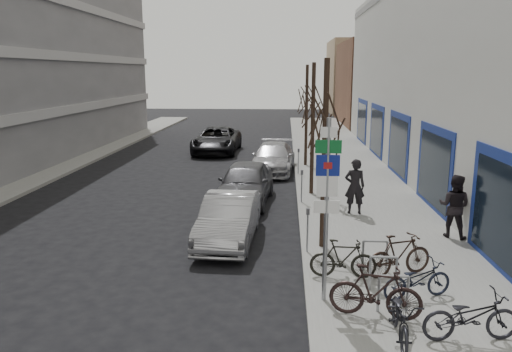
# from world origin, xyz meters

# --- Properties ---
(ground) EXTENTS (120.00, 120.00, 0.00)m
(ground) POSITION_xyz_m (0.00, 0.00, 0.00)
(ground) COLOR black
(ground) RESTS_ON ground
(sidewalk_east) EXTENTS (5.00, 70.00, 0.15)m
(sidewalk_east) POSITION_xyz_m (4.50, 10.00, 0.07)
(sidewalk_east) COLOR slate
(sidewalk_east) RESTS_ON ground
(brick_building_far) EXTENTS (12.00, 14.00, 8.00)m
(brick_building_far) POSITION_xyz_m (13.00, 40.00, 4.00)
(brick_building_far) COLOR brown
(brick_building_far) RESTS_ON ground
(tan_building_far) EXTENTS (13.00, 12.00, 9.00)m
(tan_building_far) POSITION_xyz_m (13.50, 55.00, 4.50)
(tan_building_far) COLOR #937A5B
(tan_building_far) RESTS_ON ground
(highway_sign_pole) EXTENTS (0.55, 0.10, 4.20)m
(highway_sign_pole) POSITION_xyz_m (2.40, -0.01, 2.46)
(highway_sign_pole) COLOR gray
(highway_sign_pole) RESTS_ON ground
(bike_rack) EXTENTS (0.66, 2.26, 0.83)m
(bike_rack) POSITION_xyz_m (3.80, 0.60, 0.66)
(bike_rack) COLOR gray
(bike_rack) RESTS_ON sidewalk_east
(tree_near) EXTENTS (1.80, 1.80, 5.50)m
(tree_near) POSITION_xyz_m (2.60, 3.50, 4.10)
(tree_near) COLOR black
(tree_near) RESTS_ON ground
(tree_mid) EXTENTS (1.80, 1.80, 5.50)m
(tree_mid) POSITION_xyz_m (2.60, 10.00, 4.10)
(tree_mid) COLOR black
(tree_mid) RESTS_ON ground
(tree_far) EXTENTS (1.80, 1.80, 5.50)m
(tree_far) POSITION_xyz_m (2.60, 16.50, 4.10)
(tree_far) COLOR black
(tree_far) RESTS_ON ground
(meter_front) EXTENTS (0.10, 0.08, 1.27)m
(meter_front) POSITION_xyz_m (2.15, 3.00, 0.92)
(meter_front) COLOR gray
(meter_front) RESTS_ON sidewalk_east
(meter_mid) EXTENTS (0.10, 0.08, 1.27)m
(meter_mid) POSITION_xyz_m (2.15, 8.50, 0.92)
(meter_mid) COLOR gray
(meter_mid) RESTS_ON sidewalk_east
(meter_back) EXTENTS (0.10, 0.08, 1.27)m
(meter_back) POSITION_xyz_m (2.15, 14.00, 0.92)
(meter_back) COLOR gray
(meter_back) RESTS_ON sidewalk_east
(bike_near_left) EXTENTS (0.67, 1.82, 1.09)m
(bike_near_left) POSITION_xyz_m (3.70, -1.67, 0.69)
(bike_near_left) COLOR black
(bike_near_left) RESTS_ON sidewalk_east
(bike_near_right) EXTENTS (1.98, 0.96, 1.16)m
(bike_near_right) POSITION_xyz_m (3.38, -0.77, 0.73)
(bike_near_right) COLOR black
(bike_near_right) RESTS_ON sidewalk_east
(bike_mid_curb) EXTENTS (1.75, 1.03, 1.02)m
(bike_mid_curb) POSITION_xyz_m (4.47, 0.19, 0.66)
(bike_mid_curb) COLOR black
(bike_mid_curb) RESTS_ON sidewalk_east
(bike_mid_inner) EXTENTS (1.67, 0.57, 1.00)m
(bike_mid_inner) POSITION_xyz_m (2.95, 1.24, 0.65)
(bike_mid_inner) COLOR black
(bike_mid_inner) RESTS_ON sidewalk_east
(bike_far_curb) EXTENTS (1.91, 0.77, 1.13)m
(bike_far_curb) POSITION_xyz_m (5.02, -1.56, 0.72)
(bike_far_curb) COLOR black
(bike_far_curb) RESTS_ON sidewalk_east
(bike_far_inner) EXTENTS (1.89, 1.18, 1.11)m
(bike_far_inner) POSITION_xyz_m (4.35, 1.44, 0.70)
(bike_far_inner) COLOR black
(bike_far_inner) RESTS_ON sidewalk_east
(parked_car_front) EXTENTS (1.72, 4.45, 1.45)m
(parked_car_front) POSITION_xyz_m (-0.20, 4.16, 0.72)
(parked_car_front) COLOR #A2A2A7
(parked_car_front) RESTS_ON ground
(parked_car_mid) EXTENTS (2.29, 4.94, 1.64)m
(parked_car_mid) POSITION_xyz_m (-0.07, 8.84, 0.82)
(parked_car_mid) COLOR #454549
(parked_car_mid) RESTS_ON ground
(parked_car_back) EXTENTS (2.44, 5.26, 1.49)m
(parked_car_back) POSITION_xyz_m (0.86, 15.13, 0.74)
(parked_car_back) COLOR #9F9EA3
(parked_car_back) RESTS_ON ground
(lane_car) EXTENTS (2.78, 5.92, 1.64)m
(lane_car) POSITION_xyz_m (-2.93, 21.32, 0.82)
(lane_car) COLOR black
(lane_car) RESTS_ON ground
(pedestrian_near) EXTENTS (0.72, 0.47, 1.98)m
(pedestrian_near) POSITION_xyz_m (3.98, 7.03, 1.14)
(pedestrian_near) COLOR black
(pedestrian_near) RESTS_ON sidewalk_east
(pedestrian_far) EXTENTS (0.88, 0.80, 1.98)m
(pedestrian_far) POSITION_xyz_m (6.66, 4.59, 1.14)
(pedestrian_far) COLOR black
(pedestrian_far) RESTS_ON sidewalk_east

